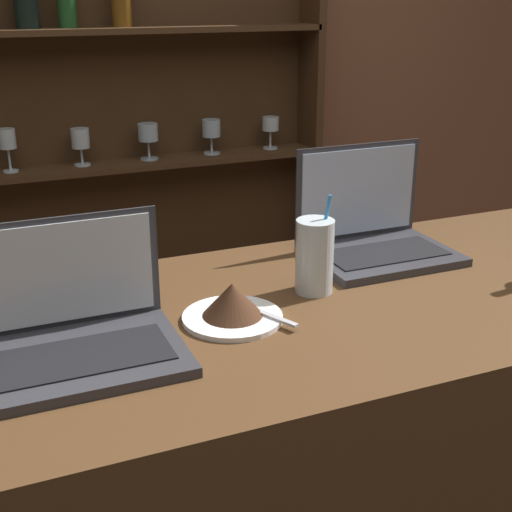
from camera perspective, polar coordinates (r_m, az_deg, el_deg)
name	(u,v)px	position (r m, az deg, el deg)	size (l,w,h in m)	color
bar_counter	(309,512)	(1.67, 4.26, -19.76)	(1.98, 0.70, 1.01)	#4C3019
back_wall	(128,59)	(2.66, -10.18, 15.24)	(7.00, 0.06, 2.70)	brown
back_shelf	(112,174)	(2.63, -11.44, 6.49)	(1.54, 0.18, 1.82)	#472D19
laptop_near	(73,330)	(1.22, -14.41, -5.73)	(0.34, 0.24, 0.22)	#333338
laptop_far	(373,232)	(1.64, 9.32, 1.92)	(0.32, 0.24, 0.24)	#333338
cake_plate	(233,305)	(1.30, -1.89, -3.94)	(0.19, 0.19, 0.07)	white
water_glass	(315,256)	(1.41, 4.71, -0.01)	(0.08, 0.08, 0.20)	silver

